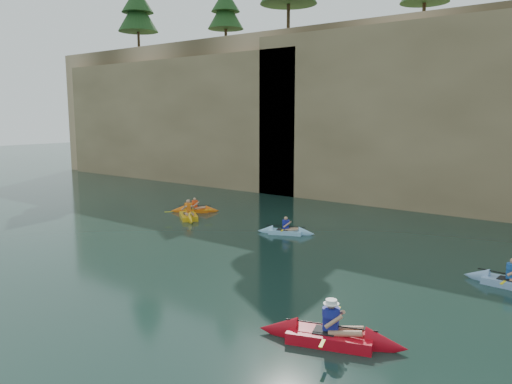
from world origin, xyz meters
The scene contains 11 objects.
ground centered at (0.00, 0.00, 0.00)m, with size 160.00×160.00×0.00m, color black.
cliff centered at (0.00, 30.00, 6.00)m, with size 70.00×16.00×12.00m, color tan.
cliff_slab_west centered at (-20.00, 22.60, 5.28)m, with size 26.00×2.40×10.56m, color #97825C.
cliff_slab_center centered at (2.00, 22.60, 5.70)m, with size 24.00×2.40×11.40m, color #97825C.
sea_cave_west centered at (-18.00, 21.95, 2.00)m, with size 4.50×1.00×4.00m, color black.
sea_cave_center centered at (-4.00, 21.95, 1.60)m, with size 3.50×1.00×3.20m, color black.
main_kayaker centered at (5.98, 3.29, 0.19)m, with size 3.87×2.45×1.41m.
kayaker_orange centered at (-8.69, 13.40, 0.13)m, with size 2.63×2.27×1.07m.
kayaker_ltblue_near centered at (8.76, 10.62, 0.15)m, with size 3.19×2.44×1.24m.
kayaker_yellow centered at (-7.68, 11.87, 0.16)m, with size 3.04×2.63×1.33m.
kayaker_ltblue_mid centered at (-1.41, 12.18, 0.13)m, with size 2.83×1.99×1.06m.
Camera 1 is at (11.71, -7.25, 5.73)m, focal length 35.00 mm.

